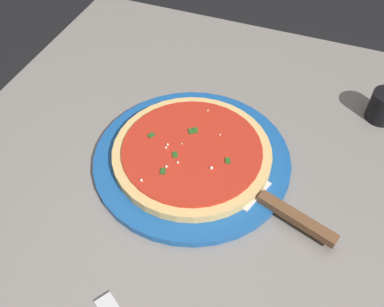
{
  "coord_description": "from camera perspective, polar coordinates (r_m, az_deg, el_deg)",
  "views": [
    {
      "loc": [
        0.42,
        0.22,
        1.3
      ],
      "look_at": [
        -0.04,
        0.04,
        0.76
      ],
      "focal_mm": 40.71,
      "sensor_mm": 36.0,
      "label": 1
    }
  ],
  "objects": [
    {
      "name": "restaurant_table",
      "position": [
        0.85,
        -3.51,
        -8.48
      ],
      "size": [
        0.97,
        0.77,
        0.74
      ],
      "color": "black",
      "rests_on": "ground_plane"
    },
    {
      "name": "pizza",
      "position": [
        0.73,
        -0.0,
        0.13
      ],
      "size": [
        0.27,
        0.27,
        0.02
      ],
      "color": "#DBB26B",
      "rests_on": "serving_plate"
    },
    {
      "name": "pizza_server",
      "position": [
        0.68,
        10.61,
        -6.59
      ],
      "size": [
        0.11,
        0.22,
        0.01
      ],
      "color": "silver",
      "rests_on": "serving_plate"
    },
    {
      "name": "serving_plate",
      "position": [
        0.74,
        0.0,
        -0.69
      ],
      "size": [
        0.33,
        0.33,
        0.01
      ],
      "primitive_type": "cylinder",
      "color": "#195199",
      "rests_on": "restaurant_table"
    },
    {
      "name": "cup_small_sauce",
      "position": [
        0.88,
        23.87,
        5.68
      ],
      "size": [
        0.06,
        0.06,
        0.06
      ],
      "primitive_type": "cylinder",
      "color": "black",
      "rests_on": "restaurant_table"
    }
  ]
}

